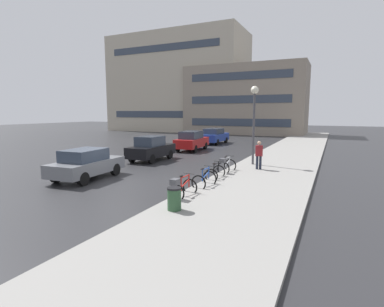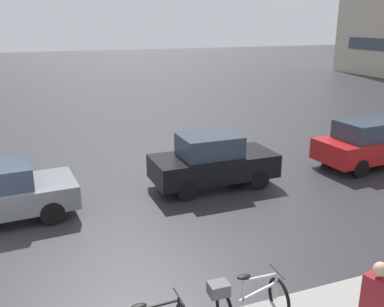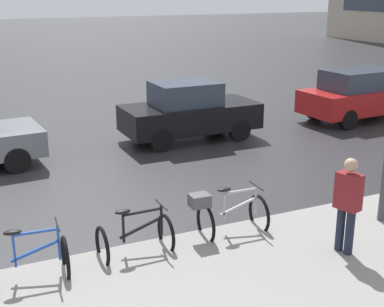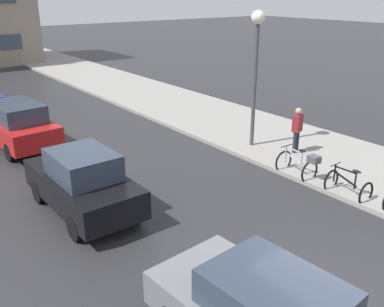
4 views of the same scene
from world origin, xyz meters
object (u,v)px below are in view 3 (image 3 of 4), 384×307
at_px(bicycle_farthest, 226,213).
at_px(pedestrian, 347,204).
at_px(bicycle_second, 29,262).
at_px(car_red, 360,95).
at_px(bicycle_third, 135,238).
at_px(car_black, 189,112).

distance_m(bicycle_farthest, pedestrian, 2.10).
bearing_deg(bicycle_farthest, bicycle_second, -87.10).
bearing_deg(car_red, bicycle_second, -62.05).
xyz_separation_m(bicycle_second, bicycle_farthest, (-0.17, 3.41, 0.10)).
bearing_deg(bicycle_second, bicycle_third, 94.61).
relative_size(bicycle_third, bicycle_farthest, 0.84).
xyz_separation_m(bicycle_second, car_black, (-6.41, 5.52, 0.44)).
height_order(bicycle_third, pedestrian, pedestrian).
bearing_deg(bicycle_second, bicycle_farthest, 92.90).
bearing_deg(car_black, bicycle_third, -31.27).
height_order(bicycle_second, bicycle_third, bicycle_second).
bearing_deg(car_black, bicycle_farthest, -18.71).
distance_m(bicycle_second, bicycle_farthest, 3.41).
xyz_separation_m(bicycle_third, pedestrian, (1.45, 3.11, 0.61)).
xyz_separation_m(bicycle_third, bicycle_farthest, (-0.03, 1.70, 0.12)).
height_order(bicycle_second, bicycle_farthest, bicycle_farthest).
bearing_deg(car_black, car_red, 88.44).
distance_m(bicycle_second, car_red, 13.31).
relative_size(bicycle_farthest, pedestrian, 0.80).
relative_size(bicycle_second, car_red, 0.27).
relative_size(bicycle_third, car_black, 0.30).
height_order(bicycle_third, car_red, car_red).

